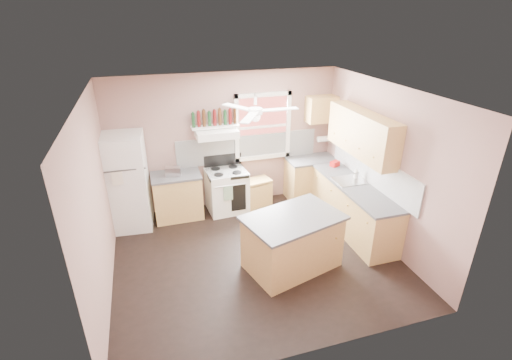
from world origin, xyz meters
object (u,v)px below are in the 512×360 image
object	(u,v)px
cart	(257,194)
stove	(227,191)
refrigerator	(126,182)
island	(292,243)
toaster	(173,171)

from	to	relation	value
cart	stove	bearing A→B (deg)	166.75
refrigerator	island	world-z (taller)	refrigerator
stove	cart	distance (m)	0.65
toaster	cart	bearing A→B (deg)	10.34
refrigerator	stove	size ratio (longest dim) A/B	2.08
stove	island	world-z (taller)	same
refrigerator	island	distance (m)	3.20
refrigerator	stove	world-z (taller)	refrigerator
refrigerator	toaster	size ratio (longest dim) A/B	6.38
toaster	island	world-z (taller)	toaster
refrigerator	toaster	distance (m)	0.86
refrigerator	cart	distance (m)	2.57
cart	island	xyz separation A→B (m)	(-0.06, -2.05, 0.17)
cart	island	world-z (taller)	island
island	stove	bearing A→B (deg)	89.65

